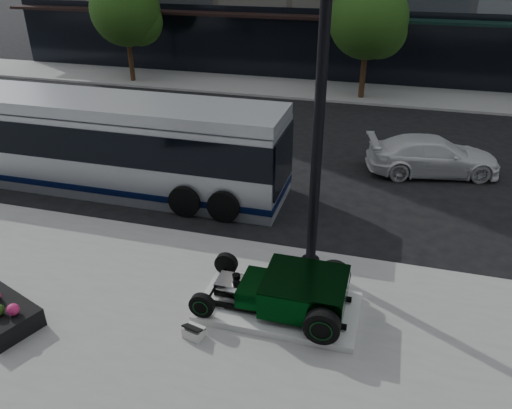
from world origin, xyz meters
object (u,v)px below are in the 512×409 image
(transit_bus, at_px, (101,142))
(white_sedan, at_px, (433,156))
(hot_rod, at_px, (295,291))
(lamppost, at_px, (319,122))

(transit_bus, xyz_separation_m, white_sedan, (10.44, 3.88, -0.83))
(hot_rod, height_order, white_sedan, white_sedan)
(white_sedan, bearing_deg, lamppost, 143.45)
(lamppost, xyz_separation_m, transit_bus, (-7.42, 3.04, -2.31))
(lamppost, xyz_separation_m, white_sedan, (3.02, 6.92, -3.14))
(hot_rod, distance_m, transit_bus, 8.90)
(lamppost, bearing_deg, hot_rod, -90.68)
(hot_rod, distance_m, lamppost, 3.61)
(white_sedan, bearing_deg, transit_bus, 97.46)
(hot_rod, relative_size, lamppost, 0.41)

